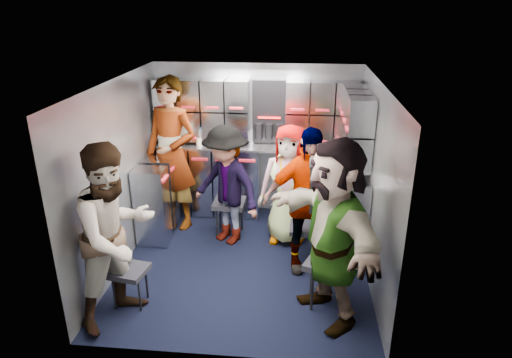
# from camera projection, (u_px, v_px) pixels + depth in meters

# --- Properties ---
(floor) EXTENTS (3.00, 3.00, 0.00)m
(floor) POSITION_uv_depth(u_px,v_px,m) (245.00, 263.00, 5.36)
(floor) COLOR black
(floor) RESTS_ON ground
(wall_back) EXTENTS (2.80, 0.04, 2.10)m
(wall_back) POSITION_uv_depth(u_px,v_px,m) (257.00, 140.00, 6.35)
(wall_back) COLOR gray
(wall_back) RESTS_ON ground
(wall_left) EXTENTS (0.04, 3.00, 2.10)m
(wall_left) POSITION_uv_depth(u_px,v_px,m) (119.00, 175.00, 5.10)
(wall_left) COLOR gray
(wall_left) RESTS_ON ground
(wall_right) EXTENTS (0.04, 3.00, 2.10)m
(wall_right) POSITION_uv_depth(u_px,v_px,m) (374.00, 185.00, 4.84)
(wall_right) COLOR gray
(wall_right) RESTS_ON ground
(ceiling) EXTENTS (2.80, 3.00, 0.02)m
(ceiling) POSITION_uv_depth(u_px,v_px,m) (243.00, 83.00, 4.58)
(ceiling) COLOR silver
(ceiling) RESTS_ON wall_back
(cart_bank_back) EXTENTS (2.68, 0.38, 0.99)m
(cart_bank_back) POSITION_uv_depth(u_px,v_px,m) (255.00, 182.00, 6.37)
(cart_bank_back) COLOR #9CA0AC
(cart_bank_back) RESTS_ON ground
(cart_bank_left) EXTENTS (0.38, 0.76, 0.99)m
(cart_bank_left) POSITION_uv_depth(u_px,v_px,m) (157.00, 201.00, 5.80)
(cart_bank_left) COLOR #9CA0AC
(cart_bank_left) RESTS_ON ground
(counter) EXTENTS (2.68, 0.42, 0.03)m
(counter) POSITION_uv_depth(u_px,v_px,m) (255.00, 147.00, 6.17)
(counter) COLOR #B0B3B8
(counter) RESTS_ON cart_bank_back
(locker_bank_back) EXTENTS (2.68, 0.28, 0.82)m
(locker_bank_back) POSITION_uv_depth(u_px,v_px,m) (256.00, 111.00, 6.05)
(locker_bank_back) COLOR #9CA0AC
(locker_bank_back) RESTS_ON wall_back
(locker_bank_right) EXTENTS (0.28, 1.00, 0.82)m
(locker_bank_right) POSITION_uv_depth(u_px,v_px,m) (356.00, 127.00, 5.34)
(locker_bank_right) COLOR #9CA0AC
(locker_bank_right) RESTS_ON wall_right
(right_cabinet) EXTENTS (0.28, 1.20, 1.00)m
(right_cabinet) POSITION_uv_depth(u_px,v_px,m) (351.00, 207.00, 5.62)
(right_cabinet) COLOR #9CA0AC
(right_cabinet) RESTS_ON ground
(coffee_niche) EXTENTS (0.46, 0.16, 0.84)m
(coffee_niche) POSITION_uv_depth(u_px,v_px,m) (269.00, 112.00, 6.10)
(coffee_niche) COLOR black
(coffee_niche) RESTS_ON wall_back
(red_latch_strip) EXTENTS (2.60, 0.02, 0.03)m
(red_latch_strip) POSITION_uv_depth(u_px,v_px,m) (254.00, 161.00, 6.04)
(red_latch_strip) COLOR #A91724
(red_latch_strip) RESTS_ON cart_bank_back
(jump_seat_near_left) EXTENTS (0.40, 0.38, 0.41)m
(jump_seat_near_left) POSITION_uv_depth(u_px,v_px,m) (129.00, 273.00, 4.52)
(jump_seat_near_left) COLOR black
(jump_seat_near_left) RESTS_ON ground
(jump_seat_mid_left) EXTENTS (0.41, 0.39, 0.47)m
(jump_seat_mid_left) POSITION_uv_depth(u_px,v_px,m) (229.00, 205.00, 5.87)
(jump_seat_mid_left) COLOR black
(jump_seat_mid_left) RESTS_ON ground
(jump_seat_center) EXTENTS (0.47, 0.46, 0.45)m
(jump_seat_center) POSITION_uv_depth(u_px,v_px,m) (289.00, 206.00, 5.89)
(jump_seat_center) COLOR black
(jump_seat_center) RESTS_ON ground
(jump_seat_mid_right) EXTENTS (0.37, 0.35, 0.43)m
(jump_seat_mid_right) POSITION_uv_depth(u_px,v_px,m) (305.00, 230.00, 5.32)
(jump_seat_mid_right) COLOR black
(jump_seat_mid_right) RESTS_ON ground
(jump_seat_near_right) EXTENTS (0.53, 0.52, 0.49)m
(jump_seat_near_right) POSITION_uv_depth(u_px,v_px,m) (328.00, 266.00, 4.50)
(jump_seat_near_right) COLOR black
(jump_seat_near_right) RESTS_ON ground
(attendant_standing) EXTENTS (0.85, 0.70, 2.02)m
(attendant_standing) POSITION_uv_depth(u_px,v_px,m) (172.00, 154.00, 5.90)
(attendant_standing) COLOR black
(attendant_standing) RESTS_ON ground
(attendant_arc_a) EXTENTS (1.01, 1.08, 1.77)m
(attendant_arc_a) POSITION_uv_depth(u_px,v_px,m) (116.00, 235.00, 4.16)
(attendant_arc_a) COLOR black
(attendant_arc_a) RESTS_ON ground
(attendant_arc_b) EXTENTS (1.12, 1.00, 1.51)m
(attendant_arc_b) POSITION_uv_depth(u_px,v_px,m) (226.00, 186.00, 5.58)
(attendant_arc_b) COLOR black
(attendant_arc_b) RESTS_ON ground
(attendant_arc_c) EXTENTS (0.83, 0.64, 1.52)m
(attendant_arc_c) POSITION_uv_depth(u_px,v_px,m) (289.00, 185.00, 5.59)
(attendant_arc_c) COLOR black
(attendant_arc_c) RESTS_ON ground
(attendant_arc_d) EXTENTS (1.03, 0.57, 1.67)m
(attendant_arc_d) POSITION_uv_depth(u_px,v_px,m) (307.00, 201.00, 4.98)
(attendant_arc_d) COLOR black
(attendant_arc_d) RESTS_ON ground
(attendant_arc_e) EXTENTS (1.28, 1.73, 1.81)m
(attendant_arc_e) POSITION_uv_depth(u_px,v_px,m) (333.00, 233.00, 4.16)
(attendant_arc_e) COLOR black
(attendant_arc_e) RESTS_ON ground
(bottle_left) EXTENTS (0.06, 0.06, 0.24)m
(bottle_left) POSITION_uv_depth(u_px,v_px,m) (235.00, 138.00, 6.10)
(bottle_left) COLOR white
(bottle_left) RESTS_ON counter
(bottle_mid) EXTENTS (0.07, 0.07, 0.23)m
(bottle_mid) POSITION_uv_depth(u_px,v_px,m) (200.00, 137.00, 6.15)
(bottle_mid) COLOR white
(bottle_mid) RESTS_ON counter
(bottle_right) EXTENTS (0.07, 0.07, 0.25)m
(bottle_right) POSITION_uv_depth(u_px,v_px,m) (310.00, 140.00, 6.01)
(bottle_right) COLOR white
(bottle_right) RESTS_ON counter
(cup_left) EXTENTS (0.07, 0.07, 0.11)m
(cup_left) POSITION_uv_depth(u_px,v_px,m) (199.00, 142.00, 6.16)
(cup_left) COLOR tan
(cup_left) RESTS_ON counter
(cup_right) EXTENTS (0.08, 0.08, 0.10)m
(cup_right) POSITION_uv_depth(u_px,v_px,m) (315.00, 145.00, 6.02)
(cup_right) COLOR tan
(cup_right) RESTS_ON counter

